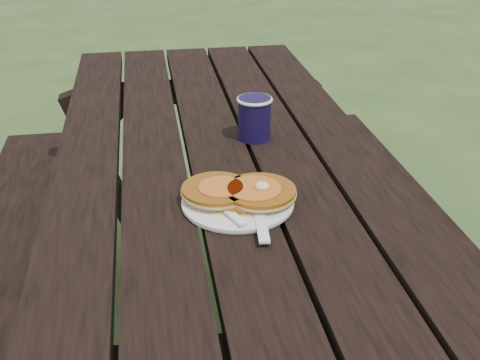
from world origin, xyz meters
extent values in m
cube|color=black|center=(0.00, 0.00, 0.73)|extent=(0.75, 1.80, 0.04)
cube|color=black|center=(0.55, 0.00, 0.43)|extent=(0.25, 1.80, 0.04)
cylinder|color=white|center=(0.01, -0.28, 0.76)|extent=(0.27, 0.27, 0.01)
cylinder|color=#975411|center=(0.01, -0.27, 0.77)|extent=(0.14, 0.14, 0.01)
cylinder|color=#975411|center=(-0.03, -0.25, 0.78)|extent=(0.14, 0.14, 0.01)
cylinder|color=#975411|center=(0.05, -0.28, 0.78)|extent=(0.14, 0.14, 0.01)
cylinder|color=#B6561A|center=(0.04, -0.27, 0.79)|extent=(0.11, 0.11, 0.00)
ellipsoid|color=#F4E59E|center=(0.05, -0.28, 0.79)|extent=(0.03, 0.03, 0.02)
cube|color=white|center=(0.04, -0.34, 0.76)|extent=(0.04, 0.18, 0.00)
cylinder|color=black|center=(0.10, 0.05, 0.80)|extent=(0.08, 0.08, 0.11)
torus|color=white|center=(0.10, 0.05, 0.85)|extent=(0.09, 0.09, 0.01)
cylinder|color=black|center=(0.10, 0.05, 0.85)|extent=(0.07, 0.07, 0.01)
camera|label=1|loc=(-0.16, -1.29, 1.34)|focal=45.00mm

